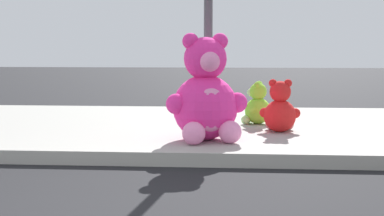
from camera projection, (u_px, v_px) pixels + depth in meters
sidewalk at (141, 128)px, 7.99m from camera, size 28.00×4.40×0.15m
plush_pink_large at (206, 98)px, 6.48m from camera, size 0.93×0.88×1.25m
plush_lime at (257, 107)px, 7.87m from camera, size 0.42×0.46×0.60m
plush_red at (280, 111)px, 7.14m from camera, size 0.52×0.46×0.68m
plush_teal at (204, 109)px, 7.72m from camera, size 0.39×0.45×0.58m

